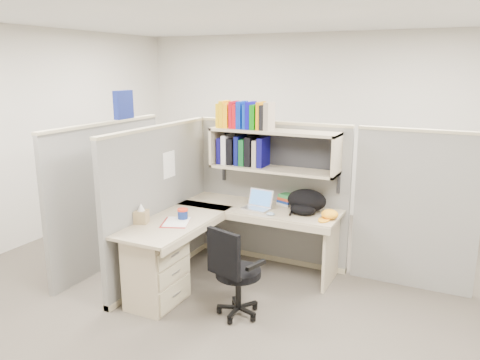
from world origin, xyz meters
The scene contains 14 objects.
ground centered at (0.00, 0.00, 0.00)m, with size 6.00×6.00×0.00m, color #353129.
room_shell centered at (0.00, 0.00, 1.62)m, with size 6.00×6.00×6.00m.
cubicle centered at (-0.37, 0.45, 0.91)m, with size 3.79×1.84×1.95m.
desk centered at (-0.41, -0.29, 0.44)m, with size 1.74×1.75×0.73m.
laptop centered at (0.00, 0.49, 0.83)m, with size 0.29×0.29×0.21m, color silver, non-canonical shape.
backpack centered at (0.51, 0.58, 0.85)m, with size 0.41×0.32×0.24m, color black, non-canonical shape.
orange_cap centered at (0.79, 0.51, 0.78)m, with size 0.17×0.20×0.09m, color orange, non-canonical shape.
snack_canister centered at (-0.53, -0.13, 0.78)m, with size 0.11×0.11×0.10m.
tissue_box centered at (-0.82, -0.41, 0.83)m, with size 0.12×0.12×0.20m, color #9D8659, non-canonical shape.
mouse centered at (0.22, 0.35, 0.75)m, with size 0.09×0.06×0.03m, color #819EB7.
paper_cup centered at (-0.05, 0.67, 0.78)m, with size 0.07×0.07×0.10m, color white.
book_stack centered at (0.24, 0.83, 0.79)m, with size 0.18×0.24×0.12m, color gray, non-canonical shape.
loose_paper centered at (-0.53, -0.24, 0.73)m, with size 0.23×0.31×0.00m, color white, non-canonical shape.
task_chair centered at (0.22, -0.45, 0.30)m, with size 0.49×0.45×0.86m.
Camera 1 is at (1.93, -3.88, 2.21)m, focal length 35.00 mm.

